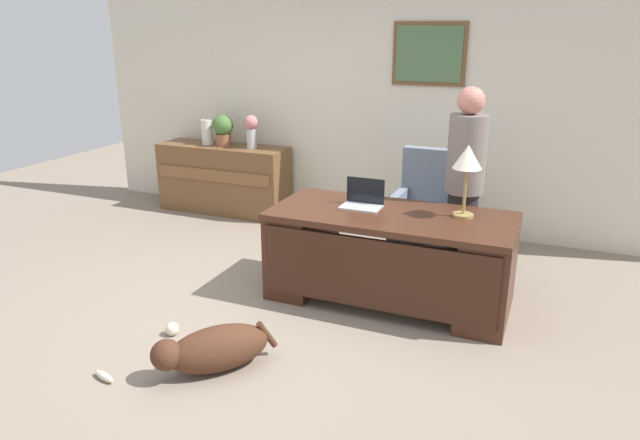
% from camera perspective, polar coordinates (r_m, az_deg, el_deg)
% --- Properties ---
extents(ground_plane, '(12.00, 12.00, 0.00)m').
position_cam_1_polar(ground_plane, '(4.53, -5.26, -9.65)').
color(ground_plane, gray).
extents(back_wall, '(7.00, 0.16, 2.70)m').
position_cam_1_polar(back_wall, '(6.45, 5.48, 11.48)').
color(back_wall, beige).
rests_on(back_wall, ground_plane).
extents(desk, '(1.90, 0.87, 0.75)m').
position_cam_1_polar(desk, '(4.65, 6.82, -3.39)').
color(desk, '#422316').
rests_on(desk, ground_plane).
extents(credenza, '(1.59, 0.50, 0.81)m').
position_cam_1_polar(credenza, '(7.05, -9.47, 4.05)').
color(credenza, brown).
rests_on(credenza, ground_plane).
extents(armchair, '(0.60, 0.59, 1.06)m').
position_cam_1_polar(armchair, '(5.52, 10.67, 0.72)').
color(armchair, slate).
rests_on(armchair, ground_plane).
extents(person_standing, '(0.32, 0.32, 1.69)m').
position_cam_1_polar(person_standing, '(5.02, 14.08, 3.39)').
color(person_standing, '#262323').
rests_on(person_standing, ground_plane).
extents(dog_lying, '(0.67, 0.70, 0.30)m').
position_cam_1_polar(dog_lying, '(3.89, -10.52, -12.43)').
color(dog_lying, '#472819').
rests_on(dog_lying, ground_plane).
extents(laptop, '(0.32, 0.22, 0.22)m').
position_cam_1_polar(laptop, '(4.70, 4.27, 2.00)').
color(laptop, '#B2B5BA').
rests_on(laptop, desk).
extents(desk_lamp, '(0.22, 0.22, 0.56)m').
position_cam_1_polar(desk_lamp, '(4.47, 14.37, 5.64)').
color(desk_lamp, '#9E8447').
rests_on(desk_lamp, desk).
extents(vase_with_flowers, '(0.17, 0.17, 0.38)m').
position_cam_1_polar(vase_with_flowers, '(6.72, -6.82, 8.96)').
color(vase_with_flowers, '#B9BDC3').
rests_on(vase_with_flowers, credenza).
extents(vase_empty, '(0.13, 0.13, 0.29)m').
position_cam_1_polar(vase_empty, '(7.04, -11.10, 8.53)').
color(vase_empty, silver).
rests_on(vase_empty, credenza).
extents(potted_plant, '(0.24, 0.24, 0.36)m').
position_cam_1_polar(potted_plant, '(6.92, -9.56, 8.87)').
color(potted_plant, brown).
rests_on(potted_plant, credenza).
extents(dog_toy_ball, '(0.10, 0.10, 0.10)m').
position_cam_1_polar(dog_toy_ball, '(4.40, -14.40, -10.39)').
color(dog_toy_ball, beige).
rests_on(dog_toy_ball, ground_plane).
extents(dog_toy_bone, '(0.19, 0.10, 0.05)m').
position_cam_1_polar(dog_toy_bone, '(4.04, -20.56, -14.27)').
color(dog_toy_bone, beige).
rests_on(dog_toy_bone, ground_plane).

